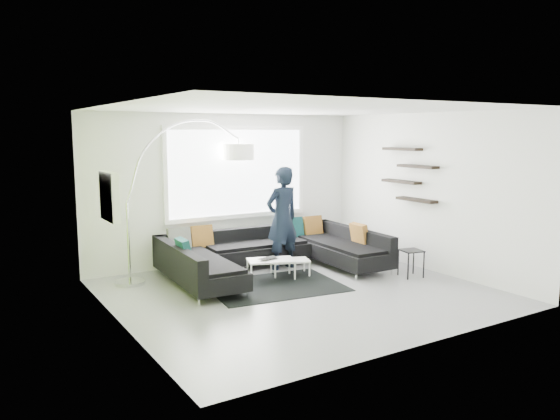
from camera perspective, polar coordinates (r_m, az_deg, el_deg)
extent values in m
plane|color=gray|center=(8.54, 2.12, -8.59)|extent=(5.50, 5.50, 0.00)
cube|color=white|center=(10.40, -5.53, 2.27)|extent=(5.50, 0.04, 2.80)
cube|color=white|center=(6.34, 14.84, -1.71)|extent=(5.50, 0.04, 2.80)
cube|color=white|center=(7.10, -16.59, -0.75)|extent=(0.04, 5.00, 2.80)
cube|color=white|center=(10.03, 15.34, 1.80)|extent=(0.04, 5.00, 2.80)
cube|color=white|center=(8.18, 2.22, 10.54)|extent=(5.50, 5.00, 0.04)
cube|color=#93C638|center=(7.11, -16.52, -0.75)|extent=(0.01, 5.00, 2.80)
cube|color=white|center=(10.43, -4.47, 3.95)|extent=(2.96, 0.06, 1.68)
cube|color=white|center=(7.67, -17.33, 1.36)|extent=(0.12, 0.66, 0.66)
cube|color=black|center=(10.20, 13.34, 3.66)|extent=(0.20, 1.24, 0.95)
cube|color=black|center=(9.55, -0.63, -5.59)|extent=(3.74, 2.42, 0.38)
cube|color=black|center=(9.47, -0.64, -3.62)|extent=(3.74, 2.42, 0.29)
cube|color=brown|center=(9.46, -0.64, -3.28)|extent=(3.26, 0.34, 0.40)
cube|color=black|center=(8.85, -0.54, -7.95)|extent=(2.27, 1.77, 0.01)
cube|color=white|center=(9.37, 0.07, -6.02)|extent=(1.14, 0.89, 0.33)
cube|color=black|center=(9.63, 13.52, -5.44)|extent=(0.40, 0.40, 0.47)
imported|color=black|center=(9.80, 0.23, -0.85)|extent=(0.78, 0.60, 1.85)
imported|color=black|center=(9.18, -1.01, -5.16)|extent=(0.49, 0.42, 0.03)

